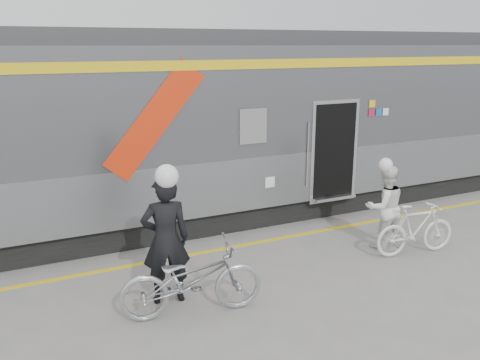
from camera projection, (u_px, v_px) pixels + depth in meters
ground at (309, 290)px, 8.16m from camera, size 90.00×90.00×0.00m
train at (215, 126)px, 11.34m from camera, size 24.00×3.17×4.10m
safety_strip at (249, 244)px, 10.03m from camera, size 24.00×0.12×0.01m
man at (166, 240)px, 7.58m from camera, size 0.79×0.59×1.99m
bicycle_left at (192, 279)px, 7.30m from camera, size 2.17×1.06×1.09m
woman at (384, 207)px, 9.71m from camera, size 0.87×0.72×1.62m
bicycle_right at (416, 229)px, 9.44m from camera, size 1.69×0.68×0.98m
helmet_man at (163, 164)px, 7.28m from camera, size 0.34×0.34×0.34m
helmet_woman at (388, 159)px, 9.47m from camera, size 0.26×0.26×0.26m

